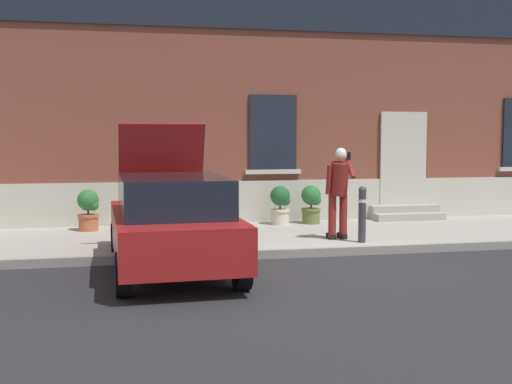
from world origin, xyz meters
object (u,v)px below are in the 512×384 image
at_px(planter_terracotta, 89,209).
at_px(planter_olive, 311,203).
at_px(person_on_phone, 339,187).
at_px(planter_cream, 280,204).
at_px(bollard_near_person, 362,212).
at_px(bollard_far_left, 183,217).
at_px(hatchback_car_red, 172,221).
at_px(planter_charcoal, 187,206).

xyz_separation_m(planter_terracotta, planter_olive, (4.86, 0.13, 0.00)).
distance_m(person_on_phone, planter_cream, 2.41).
xyz_separation_m(bollard_near_person, bollard_far_left, (-3.30, 0.00, 0.00)).
xyz_separation_m(hatchback_car_red, bollard_far_left, (0.29, 1.21, -0.09)).
relative_size(planter_charcoal, planter_cream, 1.00).
relative_size(hatchback_car_red, bollard_near_person, 3.94).
bearing_deg(planter_olive, bollard_near_person, -86.66).
distance_m(bollard_near_person, planter_cream, 2.83).
bearing_deg(planter_charcoal, hatchback_car_red, -99.22).
distance_m(hatchback_car_red, planter_cream, 4.75).
relative_size(bollard_near_person, planter_cream, 1.22).
bearing_deg(bollard_far_left, hatchback_car_red, -103.41).
distance_m(bollard_far_left, person_on_phone, 3.04).
bearing_deg(planter_cream, person_on_phone, -76.04).
relative_size(bollard_near_person, planter_terracotta, 1.22).
height_order(hatchback_car_red, planter_cream, hatchback_car_red).
distance_m(person_on_phone, planter_olive, 2.36).
bearing_deg(person_on_phone, planter_charcoal, 149.24).
relative_size(planter_terracotta, planter_charcoal, 1.00).
xyz_separation_m(planter_terracotta, planter_charcoal, (2.07, 0.15, 0.00)).
height_order(bollard_near_person, person_on_phone, person_on_phone).
height_order(bollard_near_person, bollard_far_left, same).
distance_m(hatchback_car_red, bollard_near_person, 3.79).
relative_size(bollard_far_left, planter_cream, 1.22).
bearing_deg(hatchback_car_red, bollard_near_person, 18.67).
height_order(person_on_phone, planter_charcoal, person_on_phone).
relative_size(bollard_near_person, bollard_far_left, 1.00).
relative_size(hatchback_car_red, planter_terracotta, 4.79).
height_order(planter_charcoal, planter_olive, same).
xyz_separation_m(bollard_far_left, planter_cream, (2.42, 2.69, -0.11)).
relative_size(bollard_near_person, person_on_phone, 0.60).
xyz_separation_m(planter_terracotta, planter_cream, (4.14, 0.12, 0.00)).
xyz_separation_m(hatchback_car_red, person_on_phone, (3.27, 1.63, 0.35)).
height_order(planter_charcoal, planter_cream, same).
bearing_deg(hatchback_car_red, planter_charcoal, 80.78).
distance_m(bollard_near_person, person_on_phone, 0.68).
xyz_separation_m(person_on_phone, planter_olive, (0.16, 2.29, -0.54)).
relative_size(bollard_far_left, planter_terracotta, 1.22).
height_order(bollard_near_person, planter_terracotta, bollard_near_person).
bearing_deg(planter_terracotta, bollard_near_person, -27.16).
bearing_deg(bollard_near_person, planter_charcoal, 137.27).
height_order(bollard_far_left, planter_cream, bollard_far_left).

